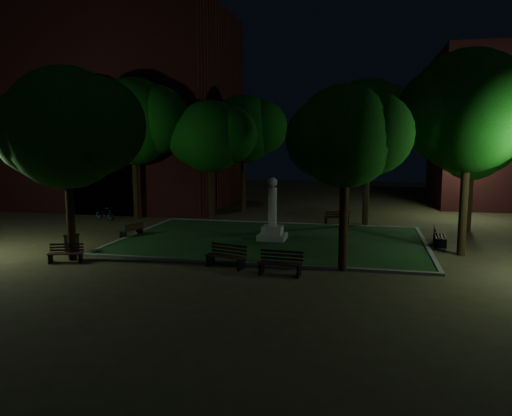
{
  "coord_description": "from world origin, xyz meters",
  "views": [
    {
      "loc": [
        4.63,
        -22.83,
        5.24
      ],
      "look_at": [
        -0.64,
        1.0,
        1.83
      ],
      "focal_mm": 35.0,
      "sensor_mm": 36.0,
      "label": 1
    }
  ],
  "objects_px": {
    "bench_left_side": "(132,230)",
    "bicycle": "(105,214)",
    "monument": "(272,223)",
    "bench_right_side": "(439,237)",
    "bench_west_near": "(66,254)",
    "trash_bin": "(72,244)",
    "bench_near_right": "(281,264)",
    "bench_near_left": "(226,257)",
    "bench_far_side": "(337,218)"
  },
  "relations": [
    {
      "from": "bench_left_side",
      "to": "bicycle",
      "type": "relative_size",
      "value": 0.9
    },
    {
      "from": "monument",
      "to": "bench_left_side",
      "type": "xyz_separation_m",
      "value": [
        -7.53,
        -0.6,
        -0.6
      ]
    },
    {
      "from": "bicycle",
      "to": "bench_right_side",
      "type": "bearing_deg",
      "value": -81.65
    },
    {
      "from": "bench_west_near",
      "to": "trash_bin",
      "type": "height_order",
      "value": "trash_bin"
    },
    {
      "from": "bench_near_right",
      "to": "bicycle",
      "type": "relative_size",
      "value": 1.08
    },
    {
      "from": "monument",
      "to": "bench_near_left",
      "type": "xyz_separation_m",
      "value": [
        -0.86,
        -5.63,
        -0.52
      ]
    },
    {
      "from": "bench_near_left",
      "to": "bench_left_side",
      "type": "xyz_separation_m",
      "value": [
        -6.67,
        5.03,
        -0.09
      ]
    },
    {
      "from": "bench_near_left",
      "to": "bench_right_side",
      "type": "distance_m",
      "value": 11.09
    },
    {
      "from": "bench_right_side",
      "to": "trash_bin",
      "type": "height_order",
      "value": "same"
    },
    {
      "from": "bench_right_side",
      "to": "bench_far_side",
      "type": "relative_size",
      "value": 1.05
    },
    {
      "from": "bench_near_right",
      "to": "bench_far_side",
      "type": "relative_size",
      "value": 1.06
    },
    {
      "from": "bench_far_side",
      "to": "bench_near_left",
      "type": "bearing_deg",
      "value": 56.13
    },
    {
      "from": "monument",
      "to": "bench_west_near",
      "type": "relative_size",
      "value": 2.12
    },
    {
      "from": "bench_far_side",
      "to": "trash_bin",
      "type": "height_order",
      "value": "trash_bin"
    },
    {
      "from": "bench_near_left",
      "to": "bench_near_right",
      "type": "distance_m",
      "value": 2.46
    },
    {
      "from": "bench_near_left",
      "to": "bench_far_side",
      "type": "distance_m",
      "value": 12.01
    },
    {
      "from": "monument",
      "to": "trash_bin",
      "type": "height_order",
      "value": "monument"
    },
    {
      "from": "monument",
      "to": "bench_left_side",
      "type": "height_order",
      "value": "monument"
    },
    {
      "from": "monument",
      "to": "bench_near_left",
      "type": "height_order",
      "value": "monument"
    },
    {
      "from": "bench_left_side",
      "to": "bench_far_side",
      "type": "xyz_separation_m",
      "value": [
        10.49,
        6.36,
        0.05
      ]
    },
    {
      "from": "monument",
      "to": "bicycle",
      "type": "xyz_separation_m",
      "value": [
        -11.81,
        4.2,
        -0.53
      ]
    },
    {
      "from": "bench_west_near",
      "to": "bench_far_side",
      "type": "distance_m",
      "value": 16.15
    },
    {
      "from": "bench_near_right",
      "to": "bench_right_side",
      "type": "relative_size",
      "value": 1.02
    },
    {
      "from": "monument",
      "to": "bench_near_right",
      "type": "distance_m",
      "value": 6.5
    },
    {
      "from": "bench_left_side",
      "to": "trash_bin",
      "type": "xyz_separation_m",
      "value": [
        -0.85,
        -4.29,
        0.11
      ]
    },
    {
      "from": "bench_west_near",
      "to": "bicycle",
      "type": "distance_m",
      "value": 11.26
    },
    {
      "from": "monument",
      "to": "bench_near_right",
      "type": "height_order",
      "value": "monument"
    },
    {
      "from": "bench_far_side",
      "to": "trash_bin",
      "type": "relative_size",
      "value": 1.79
    },
    {
      "from": "bench_near_right",
      "to": "bench_far_side",
      "type": "xyz_separation_m",
      "value": [
        1.46,
        12.06,
        -0.04
      ]
    },
    {
      "from": "monument",
      "to": "bench_far_side",
      "type": "relative_size",
      "value": 1.96
    },
    {
      "from": "bicycle",
      "to": "bench_far_side",
      "type": "bearing_deg",
      "value": -65.81
    },
    {
      "from": "bench_near_left",
      "to": "trash_bin",
      "type": "height_order",
      "value": "bench_near_left"
    },
    {
      "from": "bench_west_near",
      "to": "bench_left_side",
      "type": "relative_size",
      "value": 1.04
    },
    {
      "from": "bench_near_right",
      "to": "bench_far_side",
      "type": "height_order",
      "value": "bench_near_right"
    },
    {
      "from": "bicycle",
      "to": "bench_near_right",
      "type": "bearing_deg",
      "value": -110.09
    },
    {
      "from": "monument",
      "to": "bench_far_side",
      "type": "distance_m",
      "value": 6.5
    },
    {
      "from": "monument",
      "to": "bench_left_side",
      "type": "relative_size",
      "value": 2.21
    },
    {
      "from": "bench_west_near",
      "to": "bench_right_side",
      "type": "height_order",
      "value": "bench_right_side"
    },
    {
      "from": "bench_near_left",
      "to": "bench_far_side",
      "type": "height_order",
      "value": "bench_near_left"
    },
    {
      "from": "trash_bin",
      "to": "bicycle",
      "type": "xyz_separation_m",
      "value": [
        -3.43,
        9.09,
        -0.04
      ]
    },
    {
      "from": "bench_near_left",
      "to": "bench_west_near",
      "type": "bearing_deg",
      "value": -158.36
    },
    {
      "from": "bench_west_near",
      "to": "bench_left_side",
      "type": "bearing_deg",
      "value": 70.66
    },
    {
      "from": "bench_near_left",
      "to": "bench_right_side",
      "type": "bearing_deg",
      "value": 50.99
    },
    {
      "from": "bench_near_right",
      "to": "trash_bin",
      "type": "distance_m",
      "value": 9.99
    },
    {
      "from": "bench_near_left",
      "to": "bench_left_side",
      "type": "height_order",
      "value": "bench_near_left"
    },
    {
      "from": "bench_right_side",
      "to": "bench_far_side",
      "type": "bearing_deg",
      "value": 51.43
    },
    {
      "from": "bench_near_right",
      "to": "bench_left_side",
      "type": "distance_m",
      "value": 10.68
    },
    {
      "from": "bench_near_left",
      "to": "trash_bin",
      "type": "xyz_separation_m",
      "value": [
        -7.53,
        0.74,
        0.02
      ]
    },
    {
      "from": "bench_left_side",
      "to": "bench_west_near",
      "type": "bearing_deg",
      "value": 16.74
    },
    {
      "from": "bench_near_left",
      "to": "bench_west_near",
      "type": "distance_m",
      "value": 6.95
    }
  ]
}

